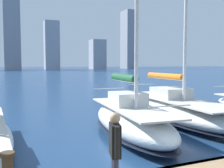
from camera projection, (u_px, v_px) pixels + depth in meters
sailboat_orange at (176, 108)px, 13.99m from camera, size 3.07×9.21×12.61m
sailboat_forest at (131, 119)px, 11.06m from camera, size 2.77×6.96×10.40m
person_black_shirt at (115, 145)px, 4.93m from camera, size 0.28×0.57×1.57m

